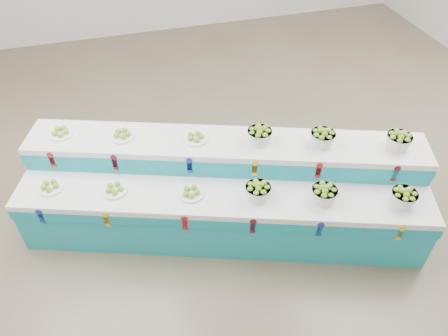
{
  "coord_description": "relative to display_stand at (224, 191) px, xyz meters",
  "views": [
    {
      "loc": [
        -1.47,
        -3.78,
        4.0
      ],
      "look_at": [
        -0.53,
        -0.49,
        0.87
      ],
      "focal_mm": 34.46,
      "sensor_mm": 36.0,
      "label": 1
    }
  ],
  "objects": [
    {
      "name": "basket_upper_left",
      "position": [
        0.44,
        0.14,
        0.61
      ],
      "size": [
        0.35,
        0.35,
        0.2
      ],
      "primitive_type": null,
      "rotation": [
        0.0,
        0.0,
        -0.34
      ],
      "color": "silver",
      "rests_on": "display_stand"
    },
    {
      "name": "basket_upper_right",
      "position": [
        1.84,
        -0.36,
        0.61
      ],
      "size": [
        0.35,
        0.35,
        0.2
      ],
      "primitive_type": null,
      "rotation": [
        0.0,
        0.0,
        -0.34
      ],
      "color": "silver",
      "rests_on": "display_stand"
    },
    {
      "name": "plate_lower_mid",
      "position": [
        -1.18,
        0.12,
        0.26
      ],
      "size": [
        0.34,
        0.34,
        0.09
      ],
      "primitive_type": "cylinder",
      "rotation": [
        0.0,
        0.0,
        -0.34
      ],
      "color": "white",
      "rests_on": "display_stand"
    },
    {
      "name": "plate_upper_left",
      "position": [
        -1.65,
        0.88,
        0.56
      ],
      "size": [
        0.34,
        0.34,
        0.09
      ],
      "primitive_type": "cylinder",
      "rotation": [
        0.0,
        0.0,
        -0.34
      ],
      "color": "white",
      "rests_on": "display_stand"
    },
    {
      "name": "plate_upper_mid",
      "position": [
        -0.99,
        0.64,
        0.56
      ],
      "size": [
        0.34,
        0.34,
        0.09
      ],
      "primitive_type": "cylinder",
      "rotation": [
        0.0,
        0.0,
        -0.34
      ],
      "color": "white",
      "rests_on": "display_stand"
    },
    {
      "name": "plate_lower_right",
      "position": [
        -0.4,
        -0.15,
        0.26
      ],
      "size": [
        0.34,
        0.34,
        0.09
      ],
      "primitive_type": "cylinder",
      "rotation": [
        0.0,
        0.0,
        -0.34
      ],
      "color": "white",
      "rests_on": "display_stand"
    },
    {
      "name": "basket_upper_mid",
      "position": [
        1.08,
        -0.09,
        0.61
      ],
      "size": [
        0.35,
        0.35,
        0.2
      ],
      "primitive_type": null,
      "rotation": [
        0.0,
        0.0,
        -0.34
      ],
      "color": "silver",
      "rests_on": "display_stand"
    },
    {
      "name": "plate_upper_right",
      "position": [
        -0.22,
        0.37,
        0.56
      ],
      "size": [
        0.34,
        0.34,
        0.09
      ],
      "primitive_type": "cylinder",
      "rotation": [
        0.0,
        0.0,
        -0.34
      ],
      "color": "white",
      "rests_on": "display_stand"
    },
    {
      "name": "basket_lower_mid",
      "position": [
        0.9,
        -0.61,
        0.31
      ],
      "size": [
        0.35,
        0.35,
        0.2
      ],
      "primitive_type": null,
      "rotation": [
        0.0,
        0.0,
        -0.34
      ],
      "color": "silver",
      "rests_on": "display_stand"
    },
    {
      "name": "basket_lower_right",
      "position": [
        1.66,
        -0.88,
        0.31
      ],
      "size": [
        0.35,
        0.35,
        0.2
      ],
      "primitive_type": null,
      "rotation": [
        0.0,
        0.0,
        -0.34
      ],
      "color": "silver",
      "rests_on": "display_stand"
    },
    {
      "name": "display_stand",
      "position": [
        0.0,
        0.0,
        0.0
      ],
      "size": [
        4.61,
        2.57,
        1.02
      ],
      "primitive_type": null,
      "rotation": [
        0.0,
        0.0,
        -0.34
      ],
      "color": "teal",
      "rests_on": "ground"
    },
    {
      "name": "basket_lower_left",
      "position": [
        0.26,
        -0.38,
        0.31
      ],
      "size": [
        0.35,
        0.35,
        0.2
      ],
      "primitive_type": null,
      "rotation": [
        0.0,
        0.0,
        -0.34
      ],
      "color": "silver",
      "rests_on": "display_stand"
    },
    {
      "name": "plate_lower_left",
      "position": [
        -1.83,
        0.35,
        0.26
      ],
      "size": [
        0.34,
        0.34,
        0.09
      ],
      "primitive_type": "cylinder",
      "rotation": [
        0.0,
        0.0,
        -0.34
      ],
      "color": "white",
      "rests_on": "display_stand"
    },
    {
      "name": "ground",
      "position": [
        0.53,
        0.49,
        -0.51
      ],
      "size": [
        10.0,
        10.0,
        0.0
      ],
      "primitive_type": "plane",
      "color": "brown",
      "rests_on": "ground"
    }
  ]
}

